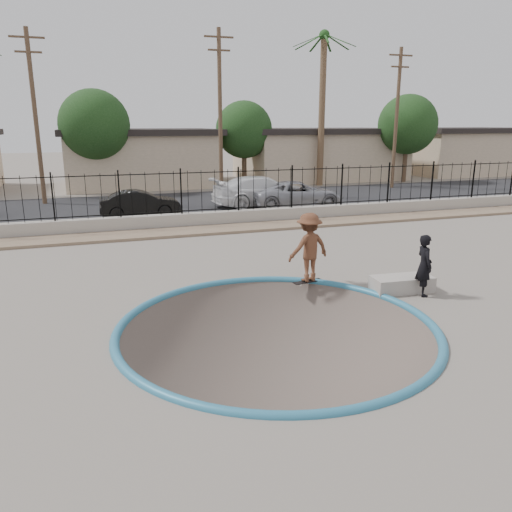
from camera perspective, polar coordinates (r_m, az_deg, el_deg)
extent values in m
cube|color=slate|center=(23.35, -9.05, 1.38)|extent=(120.00, 120.00, 2.20)
torus|color=teal|center=(10.98, 2.40, -8.17)|extent=(7.04, 7.04, 0.20)
cube|color=#8C755C|center=(20.40, -7.85, 2.79)|extent=(42.00, 1.60, 0.11)
cube|color=#9D948A|center=(21.41, -8.43, 4.01)|extent=(42.00, 0.45, 0.60)
cube|color=black|center=(21.34, -8.47, 5.12)|extent=(40.00, 0.04, 0.03)
cube|color=black|center=(21.13, -8.64, 9.35)|extent=(40.00, 0.04, 0.04)
cube|color=black|center=(27.99, -10.89, 5.88)|extent=(90.00, 8.00, 0.04)
cube|color=tan|center=(37.18, -13.08, 10.65)|extent=(10.00, 8.00, 3.50)
cube|color=black|center=(37.10, -13.27, 13.65)|extent=(10.60, 8.60, 0.40)
cube|color=tan|center=(40.99, 7.15, 11.28)|extent=(12.00, 8.00, 3.50)
cube|color=black|center=(40.92, 7.24, 14.00)|extent=(12.60, 8.60, 0.40)
cube|color=tan|center=(48.68, 22.48, 10.85)|extent=(11.00, 8.00, 3.50)
cube|color=black|center=(48.62, 22.71, 13.14)|extent=(11.60, 8.60, 0.40)
cylinder|color=brown|center=(36.00, 7.53, 15.95)|extent=(0.44, 0.44, 10.00)
sphere|color=#1E4919|center=(36.43, 7.82, 23.75)|extent=(0.70, 0.70, 0.70)
cylinder|color=#473323|center=(29.51, -23.87, 14.11)|extent=(0.24, 0.24, 9.00)
cube|color=#473323|center=(29.81, -24.74, 21.78)|extent=(1.70, 0.10, 0.10)
cube|color=#473323|center=(29.72, -24.58, 20.45)|extent=(1.30, 0.10, 0.10)
cylinder|color=#473323|center=(30.39, -4.12, 15.77)|extent=(0.24, 0.24, 9.50)
cube|color=#473323|center=(30.75, -4.28, 23.71)|extent=(1.70, 0.10, 0.10)
cube|color=#473323|center=(30.65, -4.25, 22.41)|extent=(1.30, 0.10, 0.10)
cylinder|color=#473323|center=(35.37, 15.74, 14.74)|extent=(0.24, 0.24, 9.00)
cube|color=#473323|center=(35.61, 16.23, 21.18)|extent=(1.70, 0.10, 0.10)
cube|color=#473323|center=(35.54, 16.14, 20.06)|extent=(1.30, 0.10, 0.10)
cylinder|color=#473323|center=(33.54, -17.61, 9.48)|extent=(0.34, 0.34, 3.00)
sphere|color=#143311|center=(33.42, -17.98, 14.08)|extent=(4.32, 4.32, 4.32)
cylinder|color=#473323|center=(36.14, -1.36, 10.31)|extent=(0.34, 0.34, 2.75)
sphere|color=#143311|center=(36.02, -1.38, 14.24)|extent=(3.96, 3.96, 3.96)
cylinder|color=#473323|center=(39.64, 16.65, 10.30)|extent=(0.34, 0.34, 3.00)
sphere|color=#143311|center=(39.54, 16.95, 14.19)|extent=(4.32, 4.32, 4.32)
imported|color=brown|center=(13.65, 6.04, 0.60)|extent=(1.33, 0.91, 1.89)
cube|color=black|center=(13.90, 5.94, -2.90)|extent=(0.90, 0.37, 0.02)
cylinder|color=silver|center=(13.69, 5.12, -3.33)|extent=(0.06, 0.04, 0.06)
cylinder|color=silver|center=(13.81, 4.74, -3.14)|extent=(0.06, 0.04, 0.06)
cylinder|color=silver|center=(14.01, 7.12, -2.95)|extent=(0.06, 0.04, 0.06)
cylinder|color=silver|center=(14.13, 6.74, -2.77)|extent=(0.06, 0.04, 0.06)
imported|color=black|center=(13.41, 18.67, -1.02)|extent=(0.48, 0.64, 1.60)
cube|color=#A29990|center=(13.74, 16.32, -3.07)|extent=(1.65, 0.83, 0.40)
imported|color=black|center=(24.20, -13.10, 5.88)|extent=(3.72, 1.35, 1.22)
imported|color=white|center=(26.56, 0.77, 7.42)|extent=(5.49, 2.44, 1.57)
imported|color=#9A9BA2|center=(26.33, 4.73, 7.07)|extent=(4.99, 2.55, 1.35)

